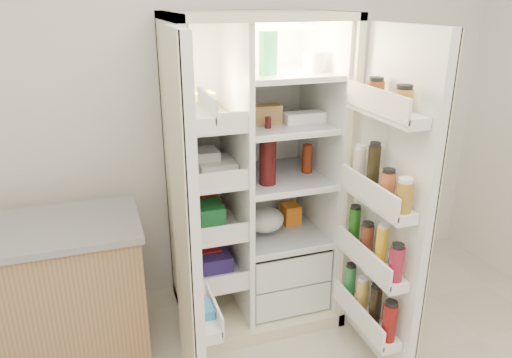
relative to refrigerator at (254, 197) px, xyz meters
name	(u,v)px	position (x,y,z in m)	size (l,w,h in m)	color
wall_back	(206,88)	(-0.19, 0.35, 0.61)	(4.00, 0.02, 2.70)	silver
refrigerator	(254,197)	(0.00, 0.00, 0.00)	(0.92, 0.70, 1.80)	beige
freezer_door	(187,230)	(-0.51, -0.60, 0.15)	(0.15, 0.40, 1.72)	white
fridge_door	(388,213)	(0.47, -0.69, 0.13)	(0.17, 0.58, 1.72)	white
kitchen_counter	(40,295)	(-1.23, -0.12, -0.35)	(1.08, 0.58, 0.79)	#9F7A4F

